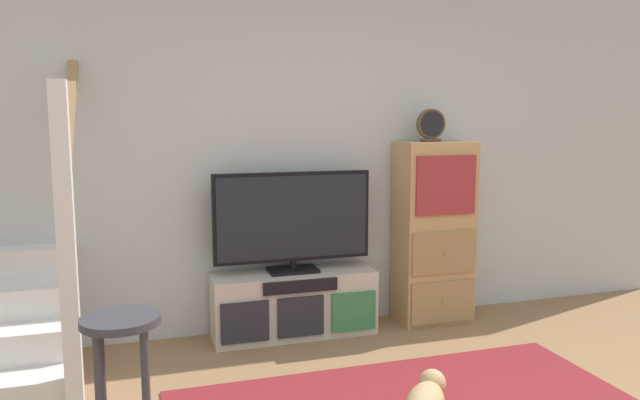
{
  "coord_description": "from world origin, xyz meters",
  "views": [
    {
      "loc": [
        -1.4,
        -1.96,
        1.6
      ],
      "look_at": [
        -0.22,
        1.8,
        1.06
      ],
      "focal_mm": 33.67,
      "sensor_mm": 36.0,
      "label": 1
    }
  ],
  "objects_px": {
    "side_cabinet": "(434,233)",
    "desk_clock": "(431,125)",
    "television": "(293,219)",
    "media_console": "(294,304)",
    "bar_stool_near": "(122,361)"
  },
  "relations": [
    {
      "from": "side_cabinet",
      "to": "bar_stool_near",
      "type": "xyz_separation_m",
      "value": [
        -2.32,
        -1.53,
        -0.15
      ]
    },
    {
      "from": "television",
      "to": "side_cabinet",
      "type": "height_order",
      "value": "side_cabinet"
    },
    {
      "from": "television",
      "to": "desk_clock",
      "type": "xyz_separation_m",
      "value": [
        1.09,
        -0.03,
        0.68
      ]
    },
    {
      "from": "media_console",
      "to": "television",
      "type": "bearing_deg",
      "value": 90.0
    },
    {
      "from": "side_cabinet",
      "to": "media_console",
      "type": "bearing_deg",
      "value": -179.49
    },
    {
      "from": "media_console",
      "to": "bar_stool_near",
      "type": "relative_size",
      "value": 1.59
    },
    {
      "from": "television",
      "to": "desk_clock",
      "type": "height_order",
      "value": "desk_clock"
    },
    {
      "from": "media_console",
      "to": "desk_clock",
      "type": "height_order",
      "value": "desk_clock"
    },
    {
      "from": "media_console",
      "to": "desk_clock",
      "type": "relative_size",
      "value": 4.81
    },
    {
      "from": "media_console",
      "to": "desk_clock",
      "type": "xyz_separation_m",
      "value": [
        1.09,
        -0.0,
        1.31
      ]
    },
    {
      "from": "side_cabinet",
      "to": "desk_clock",
      "type": "height_order",
      "value": "desk_clock"
    },
    {
      "from": "side_cabinet",
      "to": "desk_clock",
      "type": "distance_m",
      "value": 0.84
    },
    {
      "from": "television",
      "to": "media_console",
      "type": "bearing_deg",
      "value": -90.0
    },
    {
      "from": "television",
      "to": "side_cabinet",
      "type": "xyz_separation_m",
      "value": [
        1.14,
        -0.01,
        -0.16
      ]
    },
    {
      "from": "side_cabinet",
      "to": "desk_clock",
      "type": "bearing_deg",
      "value": -165.24
    }
  ]
}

